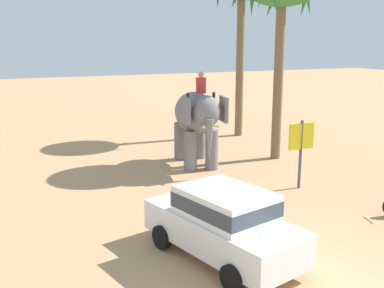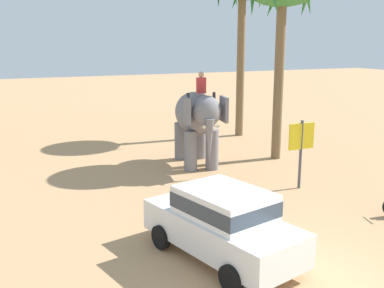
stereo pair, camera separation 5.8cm
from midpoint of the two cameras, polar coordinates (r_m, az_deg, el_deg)
ground_plane at (r=10.14m, az=13.09°, el=-17.22°), size 120.00×120.00×0.00m
car_sedan_foreground at (r=10.73m, az=3.78°, el=-9.63°), size 2.59×4.38×1.70m
elephant_with_mahout at (r=18.36m, az=0.53°, el=3.31°), size 2.22×4.00×3.88m
signboard_yellow at (r=15.95m, az=13.44°, el=0.40°), size 1.00×0.10×2.40m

